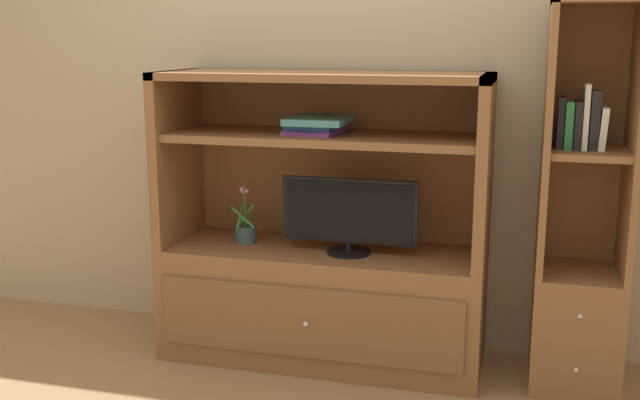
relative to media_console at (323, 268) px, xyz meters
The scene contains 8 objects.
ground_plane 0.61m from the media_console, 90.00° to the right, with size 8.00×8.00×0.00m, color #99754C.
painted_rear_wall 1.01m from the media_console, 90.00° to the left, with size 6.00×0.10×2.80m, color tan.
media_console is the anchor object (origin of this frame).
tv_monitor 0.33m from the media_console, 21.01° to the right, with size 0.65×0.21×0.36m.
potted_plant 0.43m from the media_console, behind, with size 0.13×0.11×0.29m.
magazine_stack 0.70m from the media_console, 162.97° to the right, with size 0.29×0.33×0.08m.
bookshelf_tall 1.19m from the media_console, ahead, with size 0.38×0.44×1.71m.
upright_book_row 1.36m from the media_console, ahead, with size 0.20×0.16×0.28m.
Camera 1 is at (0.92, -2.98, 1.54)m, focal length 42.30 mm.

